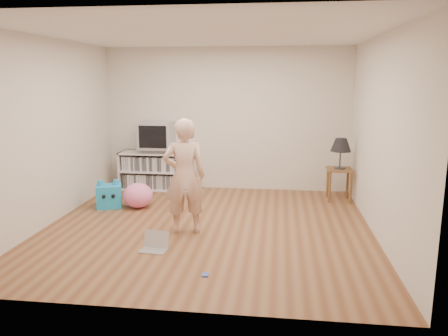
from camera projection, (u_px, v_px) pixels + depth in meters
name	position (u px, v px, depth m)	size (l,w,h in m)	color
ground	(208.00, 227.00, 6.10)	(4.50, 4.50, 0.00)	brown
walls	(207.00, 135.00, 5.84)	(4.52, 4.52, 2.60)	silver
ceiling	(206.00, 34.00, 5.58)	(4.50, 4.50, 0.01)	white
media_unit	(158.00, 171.00, 8.16)	(1.40, 0.45, 0.70)	white
dvd_deck	(157.00, 150.00, 8.07)	(0.45, 0.35, 0.07)	gray
crt_tv	(157.00, 135.00, 8.01)	(0.60, 0.53, 0.50)	#99999E
side_table	(339.00, 176.00, 7.37)	(0.42, 0.42, 0.55)	brown
table_lamp	(341.00, 146.00, 7.27)	(0.34, 0.34, 0.52)	#333333
person	(185.00, 176.00, 5.75)	(0.56, 0.37, 1.54)	beige
laptop	(155.00, 245.00, 5.30)	(0.34, 0.28, 0.22)	silver
playing_cards	(205.00, 275.00, 4.60)	(0.07, 0.09, 0.02)	#4663BC
plush_blue	(109.00, 196.00, 7.01)	(0.46, 0.41, 0.45)	#1B99DA
plush_pink	(138.00, 195.00, 7.00)	(0.47, 0.47, 0.40)	pink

